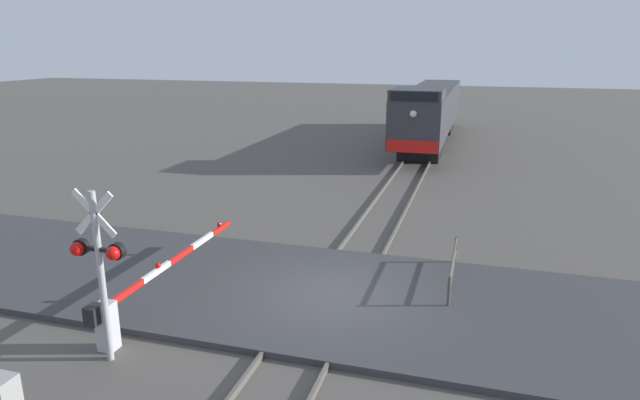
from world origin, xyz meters
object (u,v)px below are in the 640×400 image
object	(u,v)px
locomotive	(430,111)
crossing_gate	(133,298)
guard_railing	(453,266)
crossing_signal	(99,260)

from	to	relation	value
locomotive	crossing_gate	world-z (taller)	locomotive
crossing_gate	guard_railing	xyz separation A→B (m)	(6.94, 4.37, -0.14)
locomotive	guard_railing	world-z (taller)	locomotive
crossing_signal	guard_railing	size ratio (longest dim) A/B	1.21
locomotive	crossing_signal	distance (m)	28.71
crossing_signal	crossing_gate	xyz separation A→B (m)	(-0.29, 1.34, -1.49)
crossing_gate	guard_railing	distance (m)	8.21
guard_railing	crossing_signal	bearing A→B (deg)	-139.40
crossing_gate	guard_railing	size ratio (longest dim) A/B	2.17
crossing_gate	guard_railing	bearing A→B (deg)	32.19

